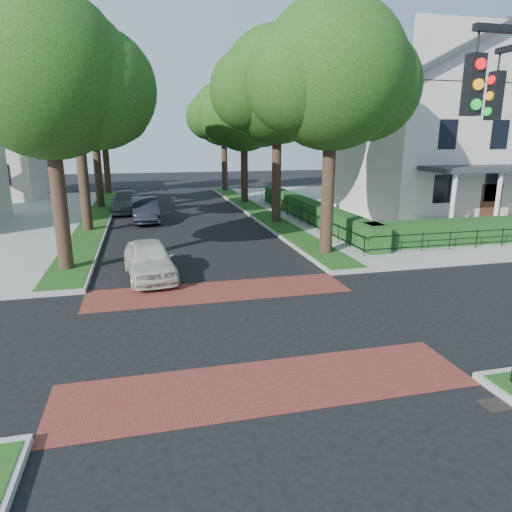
% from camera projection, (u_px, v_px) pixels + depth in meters
% --- Properties ---
extents(ground, '(120.00, 120.00, 0.00)m').
position_uv_depth(ground, '(238.00, 327.00, 12.85)').
color(ground, black).
rests_on(ground, ground).
extents(sidewalk_ne, '(30.00, 30.00, 0.15)m').
position_uv_depth(sidewalk_ne, '(435.00, 206.00, 35.20)').
color(sidewalk_ne, gray).
rests_on(sidewalk_ne, ground).
extents(crosswalk_far, '(9.00, 2.20, 0.01)m').
position_uv_depth(crosswalk_far, '(219.00, 291.00, 15.85)').
color(crosswalk_far, maroon).
rests_on(crosswalk_far, ground).
extents(crosswalk_near, '(9.00, 2.20, 0.01)m').
position_uv_depth(crosswalk_near, '(268.00, 385.00, 9.84)').
color(crosswalk_near, maroon).
rests_on(crosswalk_near, ground).
extents(storm_drain, '(0.65, 0.45, 0.01)m').
position_uv_depth(storm_drain, '(498.00, 404.00, 9.15)').
color(storm_drain, black).
rests_on(storm_drain, ground).
extents(grass_strip_ne, '(1.60, 29.80, 0.02)m').
position_uv_depth(grass_strip_ne, '(258.00, 211.00, 32.00)').
color(grass_strip_ne, '#204914').
rests_on(grass_strip_ne, sidewalk_ne).
extents(grass_strip_nw, '(1.60, 29.80, 0.02)m').
position_uv_depth(grass_strip_nw, '(97.00, 218.00, 29.50)').
color(grass_strip_nw, '#204914').
rests_on(grass_strip_nw, sidewalk_nw).
extents(tree_right_near, '(7.75, 6.67, 10.66)m').
position_uv_depth(tree_right_near, '(332.00, 77.00, 19.02)').
color(tree_right_near, black).
rests_on(tree_right_near, sidewalk_ne).
extents(tree_right_mid, '(8.25, 7.09, 11.22)m').
position_uv_depth(tree_right_mid, '(278.00, 88.00, 26.46)').
color(tree_right_mid, black).
rests_on(tree_right_mid, sidewalk_ne).
extents(tree_right_far, '(7.25, 6.23, 9.74)m').
position_uv_depth(tree_right_far, '(245.00, 114.00, 35.16)').
color(tree_right_far, black).
rests_on(tree_right_far, sidewalk_ne).
extents(tree_right_back, '(7.50, 6.45, 10.20)m').
position_uv_depth(tree_right_back, '(224.00, 115.00, 43.53)').
color(tree_right_back, black).
rests_on(tree_right_back, sidewalk_ne).
extents(tree_left_near, '(7.50, 6.45, 10.20)m').
position_uv_depth(tree_left_near, '(50.00, 78.00, 16.56)').
color(tree_left_near, black).
rests_on(tree_left_near, sidewalk_nw).
extents(tree_left_mid, '(8.00, 6.88, 11.48)m').
position_uv_depth(tree_left_mid, '(76.00, 75.00, 23.81)').
color(tree_left_mid, black).
rests_on(tree_left_mid, sidewalk_nw).
extents(tree_left_far, '(7.00, 6.02, 9.86)m').
position_uv_depth(tree_left_far, '(94.00, 109.00, 32.55)').
color(tree_left_far, black).
rests_on(tree_left_far, sidewalk_nw).
extents(tree_left_back, '(7.75, 6.66, 10.44)m').
position_uv_depth(tree_left_back, '(104.00, 112.00, 40.95)').
color(tree_left_back, black).
rests_on(tree_left_back, sidewalk_nw).
extents(hedge_main_road, '(1.00, 18.00, 1.20)m').
position_uv_depth(hedge_main_road, '(310.00, 210.00, 28.53)').
color(hedge_main_road, '#174217').
rests_on(hedge_main_road, sidewalk_ne).
extents(fence_main_road, '(0.06, 18.00, 0.90)m').
position_uv_depth(fence_main_road, '(298.00, 213.00, 28.39)').
color(fence_main_road, black).
rests_on(fence_main_road, sidewalk_ne).
extents(house_victorian, '(13.00, 13.05, 12.48)m').
position_uv_depth(house_victorian, '(446.00, 124.00, 30.34)').
color(house_victorian, beige).
rests_on(house_victorian, sidewalk_ne).
extents(parked_car_front, '(2.13, 4.35, 1.43)m').
position_uv_depth(parked_car_front, '(149.00, 259.00, 17.24)').
color(parked_car_front, beige).
rests_on(parked_car_front, ground).
extents(parked_car_middle, '(1.72, 4.59, 1.50)m').
position_uv_depth(parked_car_middle, '(145.00, 210.00, 28.74)').
color(parked_car_middle, black).
rests_on(parked_car_middle, ground).
extents(parked_car_rear, '(2.10, 5.07, 1.47)m').
position_uv_depth(parked_car_rear, '(126.00, 201.00, 32.69)').
color(parked_car_rear, slate).
rests_on(parked_car_rear, ground).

